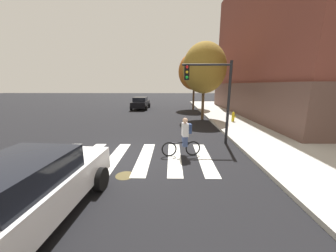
{
  "coord_description": "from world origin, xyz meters",
  "views": [
    {
      "loc": [
        2.19,
        -7.24,
        3.06
      ],
      "look_at": [
        2.06,
        0.1,
        1.37
      ],
      "focal_mm": 19.4,
      "sensor_mm": 36.0,
      "label": 1
    }
  ],
  "objects_px": {
    "traffic_light_near": "(213,89)",
    "fire_hydrant": "(233,117)",
    "cyclist": "(184,137)",
    "street_tree_mid": "(194,72)",
    "street_tree_near": "(204,68)",
    "sedan_near": "(24,193)",
    "manhole_cover": "(125,176)",
    "sedan_mid": "(141,103)"
  },
  "relations": [
    {
      "from": "traffic_light_near",
      "to": "fire_hydrant",
      "type": "height_order",
      "value": "traffic_light_near"
    },
    {
      "from": "cyclist",
      "to": "fire_hydrant",
      "type": "relative_size",
      "value": 2.18
    },
    {
      "from": "traffic_light_near",
      "to": "street_tree_mid",
      "type": "bearing_deg",
      "value": 87.15
    },
    {
      "from": "fire_hydrant",
      "to": "street_tree_near",
      "type": "relative_size",
      "value": 0.12
    },
    {
      "from": "cyclist",
      "to": "street_tree_near",
      "type": "bearing_deg",
      "value": 75.49
    },
    {
      "from": "sedan_near",
      "to": "street_tree_near",
      "type": "distance_m",
      "value": 14.49
    },
    {
      "from": "manhole_cover",
      "to": "sedan_near",
      "type": "distance_m",
      "value": 2.88
    },
    {
      "from": "sedan_near",
      "to": "manhole_cover",
      "type": "bearing_deg",
      "value": 56.25
    },
    {
      "from": "street_tree_mid",
      "to": "manhole_cover",
      "type": "bearing_deg",
      "value": -104.15
    },
    {
      "from": "sedan_mid",
      "to": "street_tree_mid",
      "type": "relative_size",
      "value": 0.64
    },
    {
      "from": "traffic_light_near",
      "to": "street_tree_mid",
      "type": "height_order",
      "value": "street_tree_mid"
    },
    {
      "from": "street_tree_near",
      "to": "traffic_light_near",
      "type": "bearing_deg",
      "value": -95.88
    },
    {
      "from": "cyclist",
      "to": "traffic_light_near",
      "type": "relative_size",
      "value": 0.41
    },
    {
      "from": "cyclist",
      "to": "street_tree_near",
      "type": "xyz_separation_m",
      "value": [
        2.23,
        8.61,
        3.56
      ]
    },
    {
      "from": "manhole_cover",
      "to": "traffic_light_near",
      "type": "relative_size",
      "value": 0.15
    },
    {
      "from": "manhole_cover",
      "to": "sedan_mid",
      "type": "xyz_separation_m",
      "value": [
        -2.32,
        17.36,
        0.78
      ]
    },
    {
      "from": "manhole_cover",
      "to": "traffic_light_near",
      "type": "bearing_deg",
      "value": 44.78
    },
    {
      "from": "sedan_mid",
      "to": "cyclist",
      "type": "xyz_separation_m",
      "value": [
        4.47,
        -15.54,
        0.06
      ]
    },
    {
      "from": "sedan_near",
      "to": "street_tree_near",
      "type": "bearing_deg",
      "value": 65.11
    },
    {
      "from": "manhole_cover",
      "to": "sedan_mid",
      "type": "distance_m",
      "value": 17.53
    },
    {
      "from": "sedan_near",
      "to": "street_tree_mid",
      "type": "bearing_deg",
      "value": 73.26
    },
    {
      "from": "sedan_mid",
      "to": "street_tree_near",
      "type": "xyz_separation_m",
      "value": [
        6.69,
        -6.92,
        3.63
      ]
    },
    {
      "from": "fire_hydrant",
      "to": "street_tree_near",
      "type": "bearing_deg",
      "value": 142.99
    },
    {
      "from": "traffic_light_near",
      "to": "sedan_near",
      "type": "bearing_deg",
      "value": -131.24
    },
    {
      "from": "fire_hydrant",
      "to": "street_tree_near",
      "type": "xyz_separation_m",
      "value": [
        -2.19,
        1.65,
        3.87
      ]
    },
    {
      "from": "fire_hydrant",
      "to": "street_tree_mid",
      "type": "xyz_separation_m",
      "value": [
        -2.21,
        8.48,
        4.06
      ]
    },
    {
      "from": "cyclist",
      "to": "street_tree_near",
      "type": "height_order",
      "value": "street_tree_near"
    },
    {
      "from": "street_tree_mid",
      "to": "cyclist",
      "type": "bearing_deg",
      "value": -98.13
    },
    {
      "from": "manhole_cover",
      "to": "sedan_near",
      "type": "relative_size",
      "value": 0.14
    },
    {
      "from": "traffic_light_near",
      "to": "street_tree_near",
      "type": "distance_m",
      "value": 7.0
    },
    {
      "from": "street_tree_mid",
      "to": "street_tree_near",
      "type": "bearing_deg",
      "value": -89.82
    },
    {
      "from": "cyclist",
      "to": "fire_hydrant",
      "type": "distance_m",
      "value": 8.25
    },
    {
      "from": "manhole_cover",
      "to": "cyclist",
      "type": "distance_m",
      "value": 2.94
    },
    {
      "from": "traffic_light_near",
      "to": "street_tree_mid",
      "type": "distance_m",
      "value": 13.75
    },
    {
      "from": "sedan_mid",
      "to": "street_tree_near",
      "type": "bearing_deg",
      "value": -45.96
    },
    {
      "from": "traffic_light_near",
      "to": "street_tree_mid",
      "type": "relative_size",
      "value": 0.62
    },
    {
      "from": "sedan_mid",
      "to": "street_tree_mid",
      "type": "distance_m",
      "value": 7.69
    },
    {
      "from": "manhole_cover",
      "to": "street_tree_near",
      "type": "bearing_deg",
      "value": 67.27
    },
    {
      "from": "manhole_cover",
      "to": "street_tree_near",
      "type": "xyz_separation_m",
      "value": [
        4.37,
        10.44,
        4.4
      ]
    },
    {
      "from": "manhole_cover",
      "to": "fire_hydrant",
      "type": "distance_m",
      "value": 10.98
    },
    {
      "from": "traffic_light_near",
      "to": "fire_hydrant",
      "type": "xyz_separation_m",
      "value": [
        2.89,
        5.14,
        -2.33
      ]
    },
    {
      "from": "manhole_cover",
      "to": "sedan_mid",
      "type": "relative_size",
      "value": 0.15
    }
  ]
}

